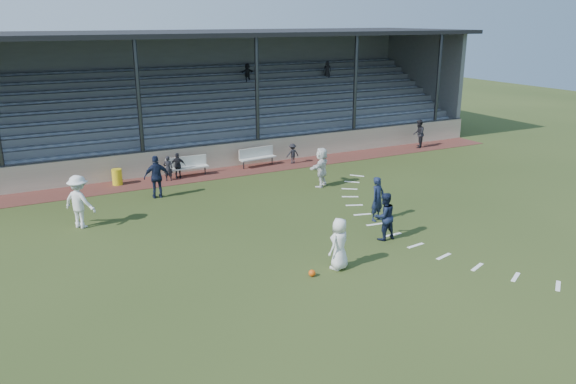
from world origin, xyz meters
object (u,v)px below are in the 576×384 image
object	(u,v)px
football	(312,273)
player_white_lead	(339,244)
trash_bin	(117,177)
bench_left	(187,165)
bench_right	(257,155)
player_navy_lead	(378,199)
official	(419,134)

from	to	relation	value
football	player_white_lead	size ratio (longest dim) A/B	0.13
trash_bin	player_white_lead	xyz separation A→B (m)	(4.13, -12.19, 0.42)
player_white_lead	trash_bin	bearing A→B (deg)	-95.78
bench_left	trash_bin	distance (m)	3.28
bench_right	player_navy_lead	world-z (taller)	player_navy_lead
bench_left	official	xyz separation A→B (m)	(13.91, -0.26, 0.26)
trash_bin	official	distance (m)	17.19
football	trash_bin	bearing A→B (deg)	104.30
bench_right	player_navy_lead	bearing A→B (deg)	-92.83
bench_left	player_navy_lead	bearing A→B (deg)	-64.04
bench_left	trash_bin	size ratio (longest dim) A/B	2.75
bench_left	trash_bin	bearing A→B (deg)	179.46
trash_bin	football	xyz separation A→B (m)	(3.14, -12.31, -0.28)
player_white_lead	player_navy_lead	xyz separation A→B (m)	(3.56, 2.94, 0.04)
player_white_lead	player_navy_lead	distance (m)	4.62
player_white_lead	bench_left	bearing A→B (deg)	-110.47
player_white_lead	official	distance (m)	17.65
trash_bin	bench_left	bearing A→B (deg)	-0.85
trash_bin	player_white_lead	bearing A→B (deg)	-71.28
trash_bin	official	bearing A→B (deg)	-1.03
football	player_navy_lead	size ratio (longest dim) A/B	0.12
bench_left	player_white_lead	distance (m)	12.18
trash_bin	football	world-z (taller)	trash_bin
bench_right	player_navy_lead	size ratio (longest dim) A/B	1.21
trash_bin	bench_right	bearing A→B (deg)	1.19
player_white_lead	official	size ratio (longest dim) A/B	0.98
player_navy_lead	official	bearing A→B (deg)	25.26
player_white_lead	player_navy_lead	world-z (taller)	player_navy_lead
bench_left	football	bearing A→B (deg)	-90.35
bench_left	trash_bin	xyz separation A→B (m)	(-3.28, 0.05, -0.20)
trash_bin	official	xyz separation A→B (m)	(17.18, -0.31, 0.46)
bench_left	player_white_lead	bearing A→B (deg)	-85.66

